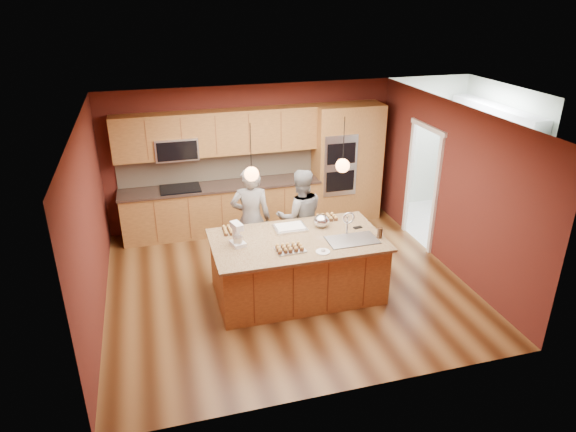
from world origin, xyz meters
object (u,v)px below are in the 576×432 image
object	(u,v)px
person_right	(300,217)
stand_mixer	(237,236)
island	(298,266)
mixing_bowl	(321,221)
person_left	(251,219)

from	to	relation	value
person_right	stand_mixer	world-z (taller)	person_right
island	mixing_bowl	size ratio (longest dim) A/B	10.39
island	person_right	distance (m)	1.07
mixing_bowl	person_right	bearing A→B (deg)	102.36
person_left	person_right	size ratio (longest dim) A/B	1.07
person_left	mixing_bowl	size ratio (longest dim) A/B	7.29
island	person_left	size ratio (longest dim) A/B	1.42
person_left	stand_mixer	world-z (taller)	person_left
person_left	stand_mixer	bearing A→B (deg)	78.30
person_left	stand_mixer	xyz separation A→B (m)	(-0.38, -0.90, 0.19)
person_right	stand_mixer	xyz separation A→B (m)	(-1.21, -0.90, 0.25)
island	person_left	bearing A→B (deg)	118.04
person_right	stand_mixer	size ratio (longest dim) A/B	4.89
person_left	stand_mixer	distance (m)	1.00
person_right	island	bearing A→B (deg)	75.98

